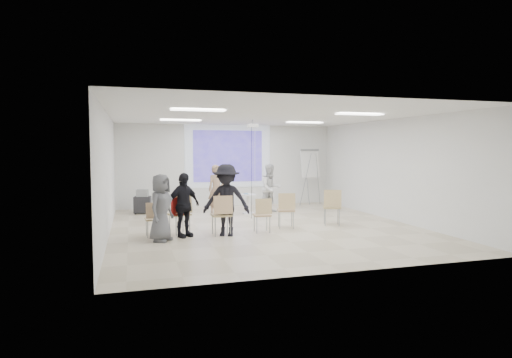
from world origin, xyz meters
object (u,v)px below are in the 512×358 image
object	(u,v)px
chair_center	(263,212)
chair_right_far	(332,204)
chair_left_inner	(222,212)
chair_left_mid	(181,211)
laptop	(221,213)
pedestal_table	(248,203)
player_left	(217,186)
player_right	(271,186)
chair_right_inner	(286,207)
audience_outer	(161,204)
flipchart_easel	(310,164)
av_cart	(143,202)
audience_left	(183,200)
chair_far_left	(154,216)
audience_mid	(226,195)

from	to	relation	value
chair_center	chair_right_far	world-z (taller)	chair_right_far
chair_left_inner	chair_right_far	xyz separation A→B (m)	(3.19, 0.50, 0.01)
chair_left_mid	laptop	bearing A→B (deg)	-41.10
pedestal_table	player_left	size ratio (longest dim) A/B	0.37
player_right	pedestal_table	bearing A→B (deg)	-178.36
pedestal_table	chair_center	distance (m)	3.15
chair_left_inner	chair_right_inner	size ratio (longest dim) A/B	1.04
player_left	chair_right_far	xyz separation A→B (m)	(2.66, -2.89, -0.32)
audience_outer	flipchart_easel	bearing A→B (deg)	-15.98
pedestal_table	player_right	distance (m)	0.99
chair_left_mid	flipchart_easel	world-z (taller)	flipchart_easel
flipchart_easel	av_cart	world-z (taller)	flipchart_easel
pedestal_table	chair_right_inner	bearing A→B (deg)	-83.56
chair_right_inner	chair_center	bearing A→B (deg)	-138.80
player_right	chair_left_mid	size ratio (longest dim) A/B	1.84
audience_outer	flipchart_easel	world-z (taller)	flipchart_easel
chair_right_inner	audience_left	world-z (taller)	audience_left
audience_left	av_cart	distance (m)	4.28
chair_right_inner	av_cart	bearing A→B (deg)	147.92
chair_far_left	audience_outer	distance (m)	0.65
chair_left_mid	chair_center	bearing A→B (deg)	-31.14
player_right	chair_center	xyz separation A→B (m)	(-1.30, -3.29, -0.37)
chair_far_left	player_right	bearing A→B (deg)	33.57
chair_left_inner	av_cart	world-z (taller)	chair_left_inner
flipchart_easel	laptop	bearing A→B (deg)	-142.47
chair_left_mid	chair_right_far	bearing A→B (deg)	-19.46
chair_left_inner	player_left	bearing A→B (deg)	81.06
player_left	audience_mid	size ratio (longest dim) A/B	0.92
audience_left	av_cart	size ratio (longest dim) A/B	2.25
pedestal_table	player_right	world-z (taller)	player_right
chair_far_left	chair_left_mid	size ratio (longest dim) A/B	0.87
audience_mid	flipchart_easel	distance (m)	6.34
pedestal_table	audience_mid	xyz separation A→B (m)	(-1.43, -3.22, 0.62)
player_left	audience_left	bearing A→B (deg)	-121.43
pedestal_table	chair_far_left	xyz separation A→B (m)	(-3.13, -2.88, 0.13)
player_left	chair_right_far	size ratio (longest dim) A/B	1.81
av_cart	chair_right_inner	bearing A→B (deg)	-36.74
chair_right_far	audience_left	size ratio (longest dim) A/B	0.57
player_right	flipchart_easel	size ratio (longest dim) A/B	0.85
pedestal_table	audience_outer	xyz separation A→B (m)	(-3.00, -3.39, 0.50)
chair_far_left	chair_center	size ratio (longest dim) A/B	0.96
pedestal_table	chair_right_far	world-z (taller)	chair_right_far
player_right	chair_center	world-z (taller)	player_right
player_left	chair_center	world-z (taller)	player_left
chair_center	av_cart	bearing A→B (deg)	128.40
av_cart	pedestal_table	bearing A→B (deg)	-8.42
chair_far_left	chair_left_inner	xyz separation A→B (m)	(1.60, -0.31, 0.09)
flipchart_easel	av_cart	distance (m)	6.23
pedestal_table	chair_right_far	bearing A→B (deg)	-58.24
laptop	audience_mid	size ratio (longest dim) A/B	0.18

